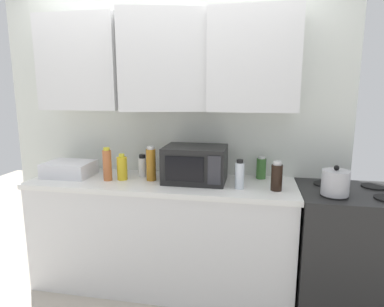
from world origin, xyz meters
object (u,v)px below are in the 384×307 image
bottle_clear_tall (240,175)px  bottle_white_jar (143,166)px  bottle_amber_vinegar (151,164)px  bottle_green_oil (261,168)px  bottle_yellow_mustard (122,168)px  microwave (195,164)px  kettle (335,183)px  stove_range (349,250)px  dish_rack (70,169)px  bottle_soy_dark (277,177)px  bottle_spice_jar (107,165)px

bottle_clear_tall → bottle_white_jar: size_ratio=1.17×
bottle_amber_vinegar → bottle_green_oil: 0.89m
bottle_yellow_mustard → microwave: bearing=6.1°
kettle → bottle_amber_vinegar: (-1.35, 0.16, 0.04)m
bottle_green_oil → bottle_yellow_mustard: bearing=-167.5°
stove_range → kettle: size_ratio=4.44×
stove_range → dish_rack: dish_rack is taller
kettle → dish_rack: bearing=175.6°
microwave → bottle_soy_dark: size_ratio=2.24×
microwave → dish_rack: size_ratio=1.26×
bottle_white_jar → kettle: bearing=-10.2°
microwave → bottle_white_jar: (-0.46, 0.07, -0.05)m
bottle_green_oil → bottle_soy_dark: bearing=-71.5°
bottle_clear_tall → kettle: bearing=-5.7°
bottle_clear_tall → bottle_green_oil: size_ratio=1.18×
dish_rack → bottle_white_jar: 0.62m
stove_range → microwave: 1.31m
microwave → bottle_green_oil: size_ratio=2.62×
bottle_spice_jar → bottle_white_jar: bearing=36.0°
kettle → bottle_clear_tall: size_ratio=0.95×
bottle_spice_jar → kettle: bearing=-3.1°
dish_rack → bottle_white_jar: bearing=9.4°
bottle_clear_tall → bottle_green_oil: (0.16, 0.31, -0.01)m
microwave → bottle_amber_vinegar: (-0.35, -0.04, -0.01)m
bottle_amber_vinegar → bottle_green_oil: (0.86, 0.22, -0.05)m
stove_range → bottle_soy_dark: 0.78m
bottle_amber_vinegar → bottle_yellow_mustard: (-0.24, -0.02, -0.04)m
bottle_clear_tall → bottle_soy_dark: 0.26m
microwave → bottle_yellow_mustard: size_ratio=2.27×
stove_range → bottle_soy_dark: bearing=-172.5°
bottle_amber_vinegar → bottle_yellow_mustard: bearing=-174.1°
kettle → bottle_soy_dark: kettle is taller
microwave → bottle_spice_jar: bearing=-171.4°
stove_range → bottle_yellow_mustard: (-1.75, -0.01, 0.55)m
bottle_amber_vinegar → stove_range: bearing=-0.7°
bottle_white_jar → bottle_spice_jar: size_ratio=0.70×
stove_range → bottle_green_oil: (-0.66, 0.24, 0.54)m
stove_range → microwave: microwave is taller
bottle_white_jar → microwave: bearing=-8.2°
dish_rack → bottle_yellow_mustard: size_ratio=1.79×
dish_rack → microwave: bearing=1.9°
bottle_amber_vinegar → bottle_soy_dark: 0.97m
bottle_spice_jar → bottle_amber_vinegar: bearing=10.9°
stove_range → microwave: size_ratio=1.90×
microwave → stove_range: bearing=-2.7°
bottle_clear_tall → bottle_soy_dark: (0.26, 0.00, -0.00)m
kettle → bottle_soy_dark: 0.39m
stove_range → bottle_soy_dark: (-0.55, -0.07, 0.55)m
kettle → bottle_soy_dark: size_ratio=0.96×
microwave → bottle_spice_jar: microwave is taller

